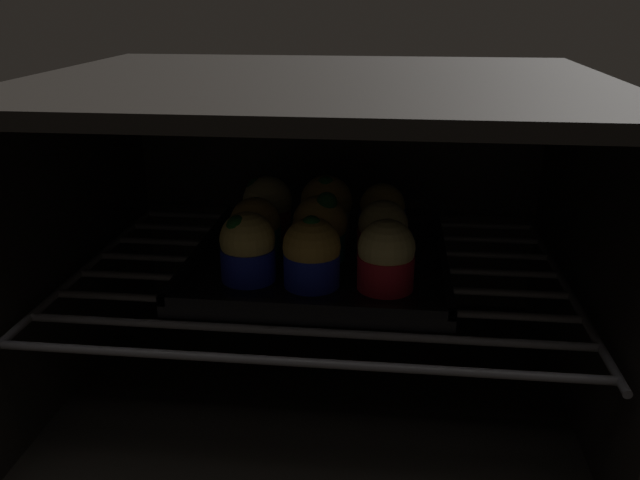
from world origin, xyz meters
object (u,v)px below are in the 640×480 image
object	(u,v)px
muffin_row0_col0	(247,247)
muffin_row1_col2	(383,233)
muffin_row0_col2	(386,257)
muffin_row1_col0	(255,229)
muffin_row2_col1	(329,208)
muffin_row1_col1	(323,229)
muffin_row0_col1	(311,254)
muffin_row2_col2	(382,213)
baking_tray	(320,261)
muffin_row2_col0	(267,206)

from	to	relation	value
muffin_row0_col0	muffin_row1_col2	bearing A→B (deg)	27.38
muffin_row0_col2	muffin_row1_col0	distance (cm)	16.56
muffin_row1_col0	muffin_row2_col1	bearing A→B (deg)	42.22
muffin_row1_col1	muffin_row0_col1	bearing A→B (deg)	-93.25
muffin_row0_col2	muffin_row1_col0	size ratio (longest dim) A/B	1.07
muffin_row1_col1	muffin_row1_col2	size ratio (longest dim) A/B	1.15
muffin_row1_col0	muffin_row2_col2	bearing A→B (deg)	28.35
muffin_row1_col1	muffin_row2_col2	distance (cm)	9.96
muffin_row0_col1	muffin_row1_col2	world-z (taller)	muffin_row0_col1
baking_tray	muffin_row1_col0	distance (cm)	8.22
baking_tray	muffin_row0_col1	world-z (taller)	muffin_row0_col1
muffin_row1_col0	muffin_row2_col2	size ratio (longest dim) A/B	1.01
muffin_row0_col2	muffin_row0_col1	bearing A→B (deg)	-179.32
muffin_row1_col0	muffin_row1_col1	distance (cm)	7.68
muffin_row1_col2	muffin_row2_col1	xyz separation A→B (cm)	(-6.73, 6.45, 0.65)
baking_tray	muffin_row2_col0	bearing A→B (deg)	134.61
muffin_row1_col0	muffin_row2_col2	distance (cm)	16.05
muffin_row0_col2	muffin_row2_col0	size ratio (longest dim) A/B	1.01
muffin_row0_col0	muffin_row2_col1	world-z (taller)	muffin_row2_col1
muffin_row2_col0	baking_tray	bearing A→B (deg)	-45.39
muffin_row2_col0	muffin_row0_col0	bearing A→B (deg)	-87.50
muffin_row2_col2	muffin_row0_col0	bearing A→B (deg)	-133.52
muffin_row2_col0	muffin_row2_col2	size ratio (longest dim) A/B	1.07
muffin_row1_col0	muffin_row2_col0	xyz separation A→B (cm)	(-0.08, 7.66, 0.27)
muffin_row0_col1	muffin_row1_col1	size ratio (longest dim) A/B	0.95
muffin_row0_col0	muffin_row0_col2	size ratio (longest dim) A/B	1.00
muffin_row0_col0	muffin_row2_col2	distance (cm)	19.72
baking_tray	muffin_row1_col0	size ratio (longest dim) A/B	4.15
muffin_row2_col2	muffin_row1_col1	bearing A→B (deg)	-130.43
muffin_row0_col2	muffin_row2_col2	bearing A→B (deg)	92.81
muffin_row1_col1	muffin_row2_col0	size ratio (longest dim) A/B	1.10
muffin_row0_col2	muffin_row2_col0	xyz separation A→B (cm)	(-14.94, 14.96, 0.03)
muffin_row1_col2	muffin_row2_col1	world-z (taller)	muffin_row2_col1
muffin_row0_col0	muffin_row2_col1	bearing A→B (deg)	62.47
baking_tray	muffin_row1_col1	size ratio (longest dim) A/B	3.57
muffin_row1_col1	muffin_row2_col1	size ratio (longest dim) A/B	1.01
muffin_row0_col2	muffin_row2_col0	distance (cm)	21.14
muffin_row2_col0	muffin_row2_col2	xyz separation A→B (cm)	(14.20, -0.04, -0.36)
baking_tray	muffin_row0_col2	bearing A→B (deg)	-44.72
muffin_row0_col2	baking_tray	bearing A→B (deg)	135.28
muffin_row0_col1	muffin_row2_col0	xyz separation A→B (cm)	(-7.33, 15.05, 0.00)
muffin_row2_col0	muffin_row1_col2	bearing A→B (deg)	-26.44
muffin_row0_col1	muffin_row1_col2	bearing A→B (deg)	47.88
muffin_row0_col0	muffin_row1_col0	world-z (taller)	muffin_row0_col0
muffin_row2_col0	muffin_row1_col1	bearing A→B (deg)	-44.50
muffin_row1_col1	muffin_row1_col2	bearing A→B (deg)	3.70
baking_tray	muffin_row0_col0	world-z (taller)	muffin_row0_col0
muffin_row0_col0	muffin_row2_col1	xyz separation A→B (cm)	(7.09, 13.61, 0.25)
baking_tray	muffin_row1_col1	bearing A→B (deg)	-15.10
muffin_row2_col0	muffin_row2_col2	bearing A→B (deg)	-0.16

